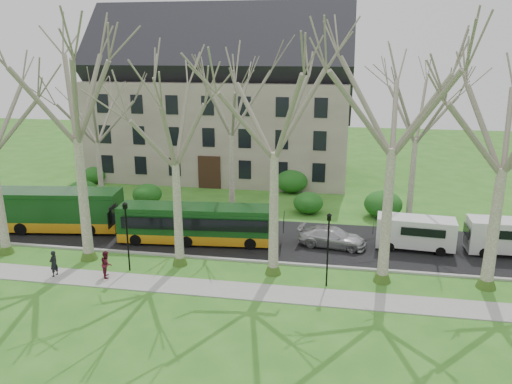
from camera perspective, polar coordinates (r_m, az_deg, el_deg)
ground at (r=31.06m, az=-3.16°, el=-8.97°), size 120.00×120.00×0.00m
sidewalk at (r=28.87m, az=-4.29°, el=-10.98°), size 70.00×2.00×0.06m
road at (r=35.99m, az=-1.19°, el=-5.27°), size 80.00×8.00×0.06m
curb at (r=32.37m, az=-2.56°, el=-7.75°), size 80.00×0.25×0.14m
building at (r=53.12m, az=-3.82°, el=10.60°), size 26.50×12.20×16.00m
tree_row_verge at (r=29.09m, az=-3.24°, el=3.87°), size 49.00×7.00×14.00m
tree_row_far at (r=39.81m, az=-1.61°, el=5.77°), size 33.00×7.00×12.00m
lamp_row at (r=29.16m, az=-3.68°, el=-5.20°), size 36.22×0.22×4.30m
hedges at (r=44.55m, az=-5.00°, el=0.23°), size 30.60×8.60×2.00m
bus_lead at (r=40.49m, az=-23.90°, el=-1.83°), size 12.85×4.30×3.15m
bus_follow at (r=34.98m, az=-6.71°, el=-3.60°), size 11.01×3.16×2.71m
sedan at (r=34.62m, az=8.72°, el=-5.11°), size 4.82×2.48×1.34m
van_a at (r=35.30m, az=17.73°, el=-4.54°), size 5.19×2.24×2.21m
van_b at (r=36.78m, az=27.06°, el=-4.65°), size 5.36×1.97×2.33m
pedestrian_a at (r=32.25m, az=-22.12°, el=-7.58°), size 0.48×0.64×1.58m
pedestrian_b at (r=31.11m, az=-16.71°, el=-7.87°), size 0.88×0.97×1.62m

